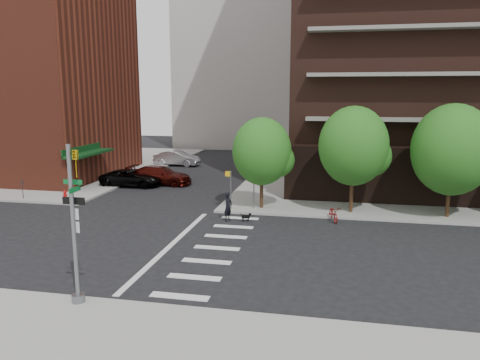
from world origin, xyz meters
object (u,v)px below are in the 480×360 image
Objects in this scene: parked_car_black at (132,178)px; parked_car_silver at (177,158)px; fire_hydrant at (65,195)px; dog_walker at (228,207)px; scooter at (334,214)px; traffic_signal at (75,237)px; parked_car_maroon at (160,175)px.

parked_car_silver is at bearing -2.58° from parked_car_black.
dog_walker is at bearing -11.19° from fire_hydrant.
fire_hydrant is 19.44m from scooter.
fire_hydrant is (-10.03, 15.29, -2.15)m from traffic_signal.
parked_car_silver is at bearing 102.93° from traffic_signal.
traffic_signal is 3.26× the size of scooter.
traffic_signal is 1.07× the size of parked_car_maroon.
parked_car_silver is at bearing 46.04° from dog_walker.
dog_walker is at bearing -133.22° from parked_car_black.
fire_hydrant is at bearing 176.21° from parked_car_silver.
parked_car_maroon is at bearing 58.65° from dog_walker.
scooter is at bearing -117.22° from parked_car_black.
parked_car_silver is at bearing 116.08° from scooter.
dog_walker reaches higher than parked_car_silver.
parked_car_silver is 23.45m from dog_walker.
parked_car_silver is (-7.73, 33.67, -1.87)m from traffic_signal.
traffic_signal reaches higher than parked_car_silver.
dog_walker is at bearing 175.98° from scooter.
fire_hydrant is 18.52m from parked_car_silver.
fire_hydrant is at bearing 123.26° from traffic_signal.
parked_car_black is at bearing 70.62° from fire_hydrant.
parked_car_maroon is at bearing -165.59° from parked_car_silver.
traffic_signal reaches higher than scooter.
scooter reaches higher than fire_hydrant.
parked_car_silver is 2.73× the size of scooter.
parked_car_maroon is at bearing 103.77° from traffic_signal.
traffic_signal reaches higher than fire_hydrant.
traffic_signal is 23.24m from parked_car_black.
fire_hydrant is 8.95m from parked_car_maroon.
parked_car_silver is 2.76× the size of dog_walker.
parked_car_maroon is 13.41m from dog_walker.
parked_car_maroon is at bearing -61.14° from parked_car_black.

